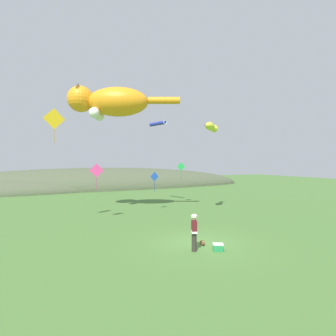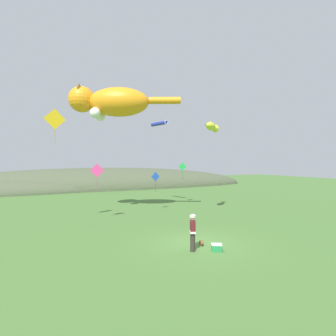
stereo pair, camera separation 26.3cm
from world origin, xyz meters
name	(u,v)px [view 2 (the right image)]	position (x,y,z in m)	size (l,w,h in m)	color
ground_plane	(198,244)	(0.00, 0.00, 0.00)	(120.00, 120.00, 0.00)	#477033
distant_hill_ridge	(90,189)	(-1.72, 32.03, 0.00)	(55.30, 12.91, 6.73)	#4C563D
festival_attendant	(193,232)	(-0.82, -0.91, 0.95)	(0.40, 0.49, 1.77)	#332D28
kite_spool	(201,243)	(0.00, -0.34, 0.14)	(0.13, 0.28, 0.28)	olive
picnic_cooler	(217,248)	(0.25, -1.35, 0.18)	(0.58, 0.51, 0.36)	#268C4C
kite_giant_cat	(111,102)	(-2.68, 9.54, 9.13)	(8.49, 4.58, 2.75)	orange
kite_fish_windsock	(212,127)	(4.84, 6.31, 7.16)	(2.18, 2.11, 0.73)	yellow
kite_tube_streamer	(159,124)	(2.56, 12.15, 8.08)	(1.04, 2.34, 0.44)	#2633A5
kite_diamond_pink	(97,171)	(-4.10, 7.34, 3.66)	(0.98, 0.18, 1.89)	#E53F8C
kite_diamond_gold	(55,119)	(-6.85, 6.77, 7.07)	(1.33, 0.32, 2.27)	yellow
kite_diamond_blue	(155,177)	(1.12, 9.40, 3.00)	(0.83, 0.22, 1.76)	blue
kite_diamond_green	(183,167)	(5.11, 12.17, 3.80)	(0.88, 0.10, 1.78)	green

